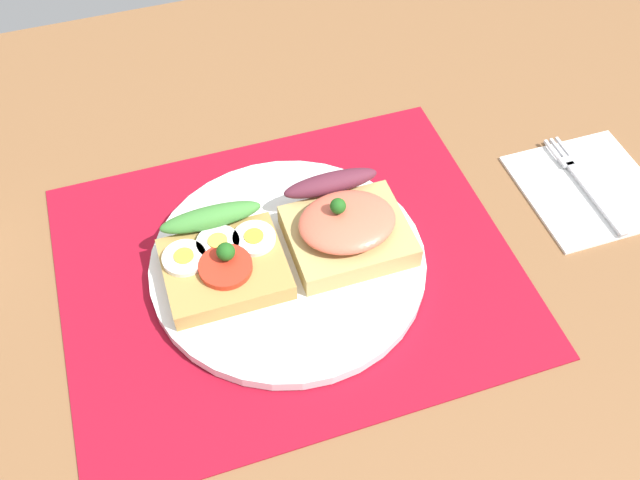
{
  "coord_description": "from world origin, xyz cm",
  "views": [
    {
      "loc": [
        -9.03,
        -36.45,
        51.0
      ],
      "look_at": [
        3.0,
        0.0,
        2.91
      ],
      "focal_mm": 39.39,
      "sensor_mm": 36.0,
      "label": 1
    }
  ],
  "objects_px": {
    "plate": "(288,263)",
    "sandwich_egg_tomato": "(223,260)",
    "napkin": "(587,185)",
    "fork": "(583,181)",
    "sandwich_salmon": "(346,227)"
  },
  "relations": [
    {
      "from": "plate",
      "to": "fork",
      "type": "relative_size",
      "value": 1.82
    },
    {
      "from": "sandwich_salmon",
      "to": "fork",
      "type": "xyz_separation_m",
      "value": [
        0.25,
        0.0,
        -0.03
      ]
    },
    {
      "from": "fork",
      "to": "plate",
      "type": "bearing_deg",
      "value": -178.91
    },
    {
      "from": "napkin",
      "to": "plate",
      "type": "bearing_deg",
      "value": -179.53
    },
    {
      "from": "plate",
      "to": "sandwich_salmon",
      "type": "bearing_deg",
      "value": 3.61
    },
    {
      "from": "sandwich_egg_tomato",
      "to": "sandwich_salmon",
      "type": "height_order",
      "value": "sandwich_salmon"
    },
    {
      "from": "plate",
      "to": "sandwich_egg_tomato",
      "type": "xyz_separation_m",
      "value": [
        -0.06,
        0.01,
        0.02
      ]
    },
    {
      "from": "plate",
      "to": "napkin",
      "type": "xyz_separation_m",
      "value": [
        0.31,
        0.0,
        -0.01
      ]
    },
    {
      "from": "sandwich_salmon",
      "to": "napkin",
      "type": "relative_size",
      "value": 0.81
    },
    {
      "from": "sandwich_egg_tomato",
      "to": "sandwich_salmon",
      "type": "xyz_separation_m",
      "value": [
        0.11,
        -0.0,
        0.01
      ]
    },
    {
      "from": "napkin",
      "to": "fork",
      "type": "height_order",
      "value": "fork"
    },
    {
      "from": "napkin",
      "to": "fork",
      "type": "distance_m",
      "value": 0.01
    },
    {
      "from": "sandwich_salmon",
      "to": "napkin",
      "type": "height_order",
      "value": "sandwich_salmon"
    },
    {
      "from": "sandwich_egg_tomato",
      "to": "napkin",
      "type": "xyz_separation_m",
      "value": [
        0.37,
        -0.0,
        -0.02
      ]
    },
    {
      "from": "plate",
      "to": "sandwich_salmon",
      "type": "xyz_separation_m",
      "value": [
        0.06,
        0.0,
        0.03
      ]
    }
  ]
}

